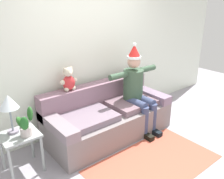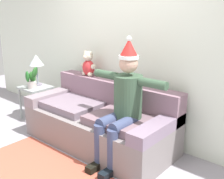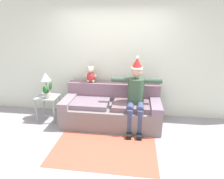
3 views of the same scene
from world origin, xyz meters
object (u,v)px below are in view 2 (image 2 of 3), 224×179
(person_seated, at_px, (123,101))
(side_table, at_px, (36,93))
(table_lamp, at_px, (36,62))
(couch, at_px, (101,121))
(teddy_bear, at_px, (88,65))
(potted_plant, at_px, (32,79))

(person_seated, bearing_deg, side_table, 176.39)
(person_seated, bearing_deg, table_lamp, 174.03)
(couch, bearing_deg, side_table, -178.38)
(side_table, bearing_deg, table_lamp, 116.71)
(person_seated, height_order, table_lamp, person_seated)
(teddy_bear, relative_size, table_lamp, 0.73)
(couch, height_order, teddy_bear, teddy_bear)
(table_lamp, height_order, potted_plant, table_lamp)
(person_seated, xyz_separation_m, potted_plant, (-1.91, 0.03, -0.05))
(person_seated, relative_size, teddy_bear, 3.98)
(couch, distance_m, teddy_bear, 0.91)
(couch, distance_m, person_seated, 0.70)
(person_seated, relative_size, side_table, 2.71)
(couch, distance_m, side_table, 1.47)
(couch, height_order, table_lamp, table_lamp)
(couch, height_order, side_table, couch)
(person_seated, bearing_deg, potted_plant, 179.17)
(teddy_bear, bearing_deg, person_seated, -23.86)
(person_seated, xyz_separation_m, table_lamp, (-2.02, 0.21, 0.20))
(person_seated, height_order, potted_plant, person_seated)
(teddy_bear, height_order, side_table, teddy_bear)
(person_seated, distance_m, table_lamp, 2.04)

